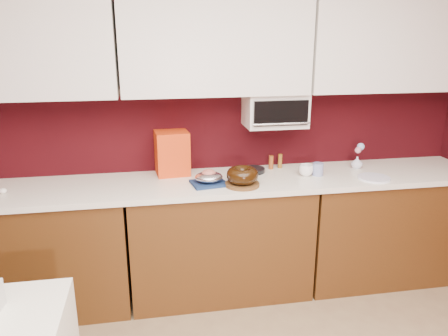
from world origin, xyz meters
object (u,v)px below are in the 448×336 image
object	(u,v)px
bundt_cake	(242,175)
flower_vase	(357,162)
blue_jar	(318,169)
toaster_oven	(275,109)
foil_ham_nest	(209,177)
pandoro_box	(172,153)
coffee_mug	(306,169)

from	to	relation	value
bundt_cake	flower_vase	size ratio (longest dim) A/B	2.07
blue_jar	toaster_oven	bearing A→B (deg)	148.10
foil_ham_nest	blue_jar	distance (m)	0.84
bundt_cake	pandoro_box	world-z (taller)	pandoro_box
toaster_oven	foil_ham_nest	bearing A→B (deg)	-155.01
blue_jar	flower_vase	world-z (taller)	flower_vase
foil_ham_nest	flower_vase	size ratio (longest dim) A/B	1.84
foil_ham_nest	pandoro_box	size ratio (longest dim) A/B	0.60
coffee_mug	flower_vase	bearing A→B (deg)	13.38
foil_ham_nest	blue_jar	xyz separation A→B (m)	(0.83, 0.07, -0.01)
toaster_oven	bundt_cake	distance (m)	0.60
foil_ham_nest	coffee_mug	size ratio (longest dim) A/B	1.92
pandoro_box	flower_vase	bearing A→B (deg)	-9.82
toaster_oven	foil_ham_nest	xyz separation A→B (m)	(-0.54, -0.25, -0.42)
toaster_oven	blue_jar	size ratio (longest dim) A/B	4.73
coffee_mug	blue_jar	distance (m)	0.09
foil_ham_nest	flower_vase	xyz separation A→B (m)	(1.20, 0.18, -0.00)
toaster_oven	coffee_mug	world-z (taller)	toaster_oven
foil_ham_nest	pandoro_box	bearing A→B (deg)	128.40
flower_vase	pandoro_box	bearing A→B (deg)	175.56
toaster_oven	flower_vase	size ratio (longest dim) A/B	4.21
coffee_mug	flower_vase	xyz separation A→B (m)	(0.46, 0.11, 0.00)
foil_ham_nest	blue_jar	bearing A→B (deg)	4.63
pandoro_box	blue_jar	bearing A→B (deg)	-17.40
pandoro_box	flower_vase	distance (m)	1.45
foil_ham_nest	flower_vase	world-z (taller)	flower_vase
bundt_cake	flower_vase	xyz separation A→B (m)	(0.98, 0.25, -0.03)
toaster_oven	bundt_cake	xyz separation A→B (m)	(-0.31, -0.32, -0.39)
flower_vase	blue_jar	bearing A→B (deg)	-162.66
toaster_oven	pandoro_box	xyz separation A→B (m)	(-0.77, 0.04, -0.31)
coffee_mug	pandoro_box	bearing A→B (deg)	167.21
bundt_cake	blue_jar	world-z (taller)	bundt_cake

